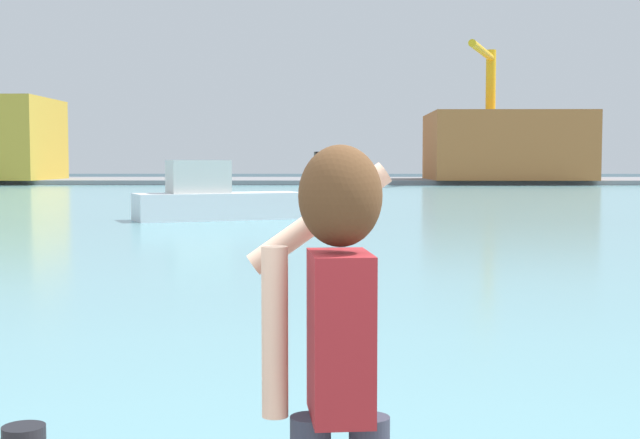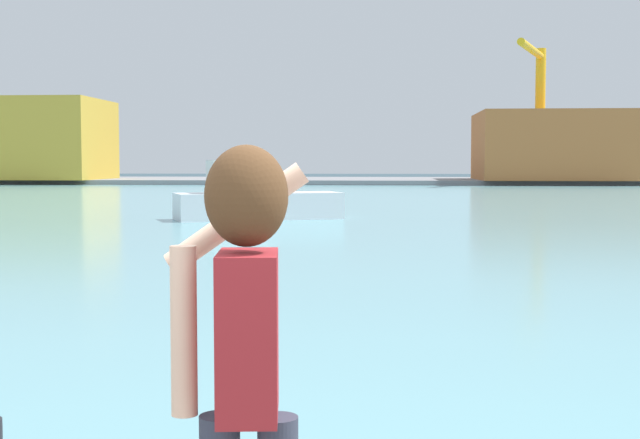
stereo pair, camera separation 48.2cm
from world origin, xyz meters
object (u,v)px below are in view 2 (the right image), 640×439
(warehouse_right, at_px, (556,146))
(port_crane, at_px, (538,95))
(person_photographer, at_px, (245,345))
(warehouse_left, at_px, (54,139))
(boat_moored, at_px, (254,199))

(warehouse_right, bearing_deg, port_crane, -132.03)
(warehouse_right, distance_m, port_crane, 6.01)
(port_crane, bearing_deg, person_photographer, -100.36)
(warehouse_left, distance_m, port_crane, 49.54)
(warehouse_right, bearing_deg, boat_moored, -112.04)
(warehouse_left, bearing_deg, warehouse_right, 1.41)
(warehouse_left, height_order, warehouse_right, warehouse_left)
(warehouse_right, height_order, port_crane, port_crane)
(warehouse_right, bearing_deg, person_photographer, -101.53)
(boat_moored, relative_size, port_crane, 0.52)
(person_photographer, relative_size, boat_moored, 0.25)
(warehouse_left, height_order, port_crane, port_crane)
(boat_moored, bearing_deg, warehouse_right, 45.25)
(warehouse_left, xyz_separation_m, port_crane, (49.34, -1.31, 4.18))
(person_photographer, xyz_separation_m, warehouse_right, (17.79, 87.20, 2.16))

